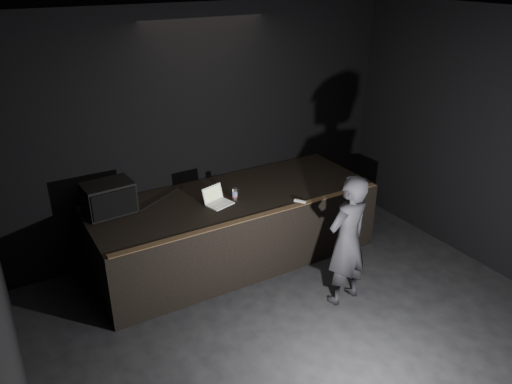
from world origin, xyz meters
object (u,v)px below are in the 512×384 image
object	(u,v)px
stage_monitor	(109,198)
person	(347,241)
stage_riser	(234,227)
beer_can	(235,194)
laptop	(217,199)

from	to	relation	value
stage_monitor	person	xyz separation A→B (m)	(2.35, -1.96, -0.34)
stage_riser	stage_monitor	xyz separation A→B (m)	(-1.62, 0.36, 0.71)
stage_riser	stage_monitor	size ratio (longest dim) A/B	6.21
stage_monitor	stage_riser	bearing A→B (deg)	-16.59
stage_riser	beer_can	distance (m)	0.60
beer_can	person	distance (m)	1.67
stage_riser	person	xyz separation A→B (m)	(0.73, -1.60, 0.36)
stage_monitor	beer_can	bearing A→B (deg)	-21.25
stage_monitor	laptop	bearing A→B (deg)	-23.74
laptop	person	bearing A→B (deg)	-71.67
laptop	beer_can	bearing A→B (deg)	-20.76
laptop	person	xyz separation A→B (m)	(1.04, -1.49, -0.19)
stage_riser	laptop	xyz separation A→B (m)	(-0.31, -0.11, 0.56)
stage_monitor	person	distance (m)	3.08
stage_riser	beer_can	world-z (taller)	beer_can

